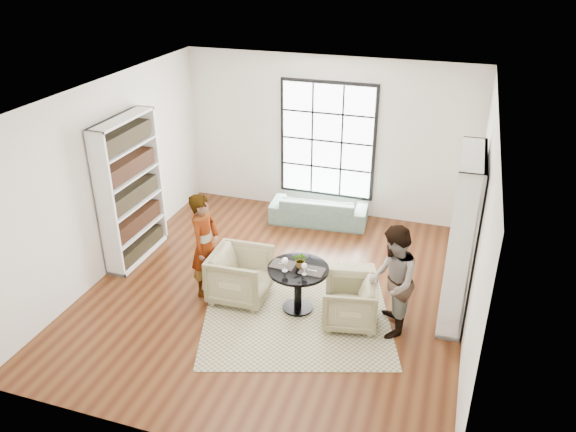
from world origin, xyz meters
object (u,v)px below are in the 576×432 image
(armchair_left, at_px, (241,275))
(flower_centerpiece, at_px, (301,260))
(person_left, at_px, (205,245))
(wine_glass_left, at_px, (285,261))
(pedestal_table, at_px, (298,279))
(armchair_right, at_px, (350,302))
(wine_glass_right, at_px, (304,266))
(person_right, at_px, (392,282))
(sofa, at_px, (319,209))

(armchair_left, xyz_separation_m, flower_centerpiece, (0.92, 0.01, 0.43))
(armchair_left, relative_size, person_left, 0.52)
(wine_glass_left, xyz_separation_m, flower_centerpiece, (0.18, 0.17, -0.04))
(person_left, distance_m, flower_centerpiece, 1.47)
(pedestal_table, height_order, wine_glass_left, wine_glass_left)
(armchair_right, height_order, wine_glass_right, wine_glass_right)
(person_left, bearing_deg, wine_glass_right, -93.77)
(armchair_right, relative_size, flower_centerpiece, 3.22)
(wine_glass_left, bearing_deg, person_right, 1.62)
(armchair_right, distance_m, wine_glass_left, 1.06)
(armchair_left, bearing_deg, armchair_right, -95.84)
(person_right, bearing_deg, person_left, -102.38)
(armchair_left, bearing_deg, pedestal_table, -93.53)
(person_left, bearing_deg, flower_centerpiece, -87.54)
(armchair_right, bearing_deg, flower_centerpiece, -109.72)
(sofa, relative_size, person_right, 1.14)
(sofa, bearing_deg, wine_glass_left, 90.29)
(sofa, xyz_separation_m, wine_glass_right, (0.57, -2.92, 0.56))
(armchair_left, relative_size, person_right, 0.53)
(person_right, xyz_separation_m, wine_glass_right, (-1.19, -0.05, 0.03))
(flower_centerpiece, bearing_deg, wine_glass_left, -137.79)
(wine_glass_right, relative_size, flower_centerpiece, 0.78)
(wine_glass_left, bearing_deg, armchair_left, 168.12)
(armchair_right, bearing_deg, pedestal_table, -106.75)
(armchair_left, xyz_separation_m, person_right, (2.21, -0.11, 0.41))
(person_left, bearing_deg, sofa, -17.84)
(person_left, relative_size, person_right, 1.02)
(flower_centerpiece, bearing_deg, pedestal_table, -128.63)
(sofa, height_order, person_left, person_left)
(wine_glass_left, xyz_separation_m, wine_glass_right, (0.28, -0.00, -0.02))
(flower_centerpiece, bearing_deg, armchair_left, -179.28)
(wine_glass_left, bearing_deg, pedestal_table, 40.13)
(person_right, bearing_deg, wine_glass_left, -98.42)
(armchair_left, xyz_separation_m, wine_glass_left, (0.74, -0.15, 0.46))
(armchair_right, xyz_separation_m, wine_glass_left, (-0.93, -0.04, 0.51))
(armchair_left, bearing_deg, sofa, -11.14)
(wine_glass_right, height_order, flower_centerpiece, flower_centerpiece)
(pedestal_table, height_order, armchair_right, pedestal_table)
(pedestal_table, distance_m, wine_glass_right, 0.37)
(person_right, distance_m, flower_centerpiece, 1.30)
(armchair_left, height_order, wine_glass_right, wine_glass_right)
(person_left, relative_size, wine_glass_right, 8.90)
(armchair_right, height_order, person_right, person_right)
(wine_glass_right, bearing_deg, pedestal_table, 133.88)
(pedestal_table, bearing_deg, sofa, 99.05)
(wine_glass_right, distance_m, flower_centerpiece, 0.20)
(pedestal_table, xyz_separation_m, sofa, (-0.44, 2.78, -0.24))
(person_right, height_order, wine_glass_right, person_right)
(pedestal_table, xyz_separation_m, flower_centerpiece, (0.03, 0.04, 0.30))
(wine_glass_left, bearing_deg, flower_centerpiece, 42.21)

